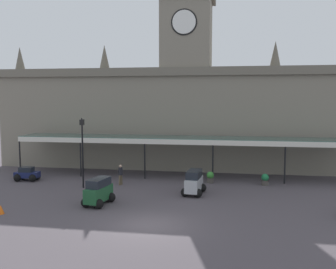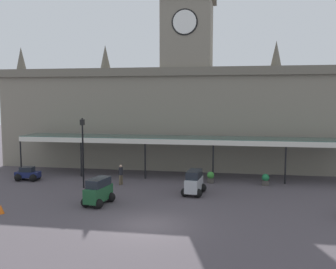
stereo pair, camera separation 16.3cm
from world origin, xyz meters
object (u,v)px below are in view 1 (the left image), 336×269
Objects in this scene: car_silver_van at (194,183)px; planter_forecourt_centre at (265,179)px; pedestrian_crossing_forecourt at (121,174)px; planter_near_kerb at (210,177)px; victorian_lamppost at (82,145)px; traffic_cone at (1,209)px; car_green_van at (99,193)px; car_navy_sedan at (27,175)px.

planter_forecourt_centre is at bearing 34.28° from car_silver_van.
planter_near_kerb is at bearing 14.79° from pedestrian_crossing_forecourt.
victorian_lamppost reaches higher than planter_forecourt_centre.
car_silver_van reaches higher than traffic_cone.
pedestrian_crossing_forecourt is at bearing 29.03° from victorian_lamppost.
planter_near_kerb is at bearing 177.63° from planter_forecourt_centre.
car_silver_van reaches higher than planter_forecourt_centre.
car_green_van is at bearing -132.62° from planter_near_kerb.
car_green_van is 5.75m from pedestrian_crossing_forecourt.
car_green_van is at bearing -34.96° from car_navy_sedan.
traffic_cone is at bearing -139.24° from planter_near_kerb.
car_silver_van reaches higher than car_navy_sedan.
pedestrian_crossing_forecourt is 1.74× the size of planter_forecourt_centre.
victorian_lamppost reaches higher than pedestrian_crossing_forecourt.
car_green_van reaches higher than planter_forecourt_centre.
pedestrian_crossing_forecourt is at bearing 59.78° from traffic_cone.
car_navy_sedan is 0.38× the size of victorian_lamppost.
traffic_cone is at bearing -120.22° from pedestrian_crossing_forecourt.
pedestrian_crossing_forecourt is 10.06m from traffic_cone.
car_silver_van is 9.24m from victorian_lamppost.
car_green_van is 2.63× the size of planter_forecourt_centre.
victorian_lamppost is at bearing 176.47° from car_silver_van.
victorian_lamppost is (-2.81, 4.29, 2.60)m from car_green_van.
car_navy_sedan is at bearing 171.16° from car_silver_van.
car_silver_van is at bearing -17.91° from pedestrian_crossing_forecourt.
car_navy_sedan is at bearing 163.36° from victorian_lamppost.
traffic_cone is at bearing -150.76° from car_green_van.
car_green_van reaches higher than car_navy_sedan.
pedestrian_crossing_forecourt is 1.74× the size of planter_near_kerb.
car_silver_van reaches higher than planter_near_kerb.
planter_forecourt_centre is at bearing 12.54° from victorian_lamppost.
traffic_cone is 0.59× the size of planter_forecourt_centre.
traffic_cone is (-2.42, -7.22, -3.13)m from victorian_lamppost.
planter_near_kerb is (15.66, 1.64, -0.01)m from car_navy_sedan.
car_silver_van is at bearing -8.84° from car_navy_sedan.
car_silver_van is (14.64, -2.28, 0.30)m from car_navy_sedan.
car_green_van is 13.72m from planter_forecourt_centre.
car_navy_sedan is 20.17m from planter_forecourt_centre.
car_navy_sedan is 0.84× the size of car_green_van.
car_navy_sedan is 2.20× the size of planter_near_kerb.
car_silver_van is 4.06m from planter_near_kerb.
victorian_lamppost is (5.80, -1.73, 2.91)m from car_navy_sedan.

